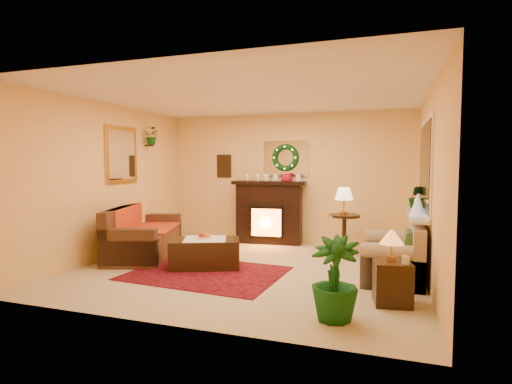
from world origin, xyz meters
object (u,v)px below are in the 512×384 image
(sofa, at_px, (145,231))
(side_table_round, at_px, (344,236))
(fireplace, at_px, (269,216))
(end_table_square, at_px, (392,281))
(loveseat, at_px, (392,248))
(coffee_table, at_px, (205,254))

(sofa, relative_size, side_table_round, 2.80)
(fireplace, height_order, end_table_square, fireplace)
(loveseat, relative_size, side_table_round, 1.89)
(side_table_round, relative_size, end_table_square, 1.45)
(sofa, xyz_separation_m, fireplace, (1.76, 1.72, 0.12))
(end_table_square, bearing_deg, loveseat, 89.85)
(loveseat, bearing_deg, sofa, 178.67)
(fireplace, xyz_separation_m, coffee_table, (-0.38, -2.17, -0.34))
(fireplace, xyz_separation_m, end_table_square, (2.34, -2.95, -0.28))
(sofa, bearing_deg, side_table_round, 1.23)
(side_table_round, relative_size, coffee_table, 0.68)
(side_table_round, bearing_deg, loveseat, -57.65)
(side_table_round, xyz_separation_m, coffee_table, (-1.93, -1.59, -0.12))
(sofa, xyz_separation_m, coffee_table, (1.38, -0.45, -0.22))
(fireplace, distance_m, side_table_round, 1.67)
(fireplace, height_order, side_table_round, fireplace)
(coffee_table, bearing_deg, side_table_round, 17.46)
(loveseat, xyz_separation_m, end_table_square, (-0.00, -1.10, -0.15))
(loveseat, relative_size, coffee_table, 1.28)
(sofa, bearing_deg, loveseat, -19.50)
(sofa, relative_size, coffee_table, 1.90)
(loveseat, distance_m, end_table_square, 1.12)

